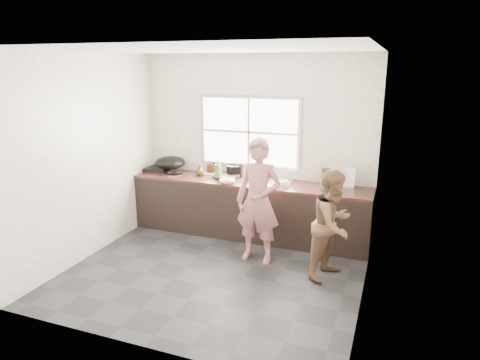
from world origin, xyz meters
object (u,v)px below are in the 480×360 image
at_px(bottle_brown_tall, 211,167).
at_px(cutting_board, 226,176).
at_px(pot_lid_right, 175,174).
at_px(person_side, 333,225).
at_px(bowl_crabs, 280,184).
at_px(bowl_held, 263,181).
at_px(black_pot, 234,171).
at_px(glass_jar, 200,170).
at_px(burner, 157,168).
at_px(wok, 170,163).
at_px(dish_rack, 337,177).
at_px(bottle_brown_short, 200,171).
at_px(woman, 258,205).
at_px(plate_food, 208,173).
at_px(pot_lid_left, 174,171).
at_px(bowl_mince, 227,181).
at_px(bottle_green, 218,169).

bearing_deg(bottle_brown_tall, cutting_board, -24.30).
relative_size(bottle_brown_tall, pot_lid_right, 0.89).
xyz_separation_m(person_side, cutting_board, (-1.78, 0.95, 0.21)).
relative_size(bowl_crabs, bowl_held, 0.94).
relative_size(cutting_board, bottle_brown_tall, 1.99).
height_order(person_side, cutting_board, person_side).
height_order(bottle_brown_tall, pot_lid_right, bottle_brown_tall).
distance_m(bowl_crabs, black_pot, 0.88).
bearing_deg(glass_jar, bottle_brown_tall, 0.00).
distance_m(burner, wok, 0.29).
xyz_separation_m(person_side, black_pot, (-1.72, 1.10, 0.27)).
distance_m(cutting_board, dish_rack, 1.68).
distance_m(black_pot, bottle_brown_short, 0.53).
relative_size(wok, dish_rack, 1.10).
relative_size(woman, dish_rack, 3.45).
height_order(person_side, burner, person_side).
xyz_separation_m(plate_food, pot_lid_left, (-0.57, -0.09, -0.00)).
height_order(cutting_board, bowl_mince, bowl_mince).
height_order(bowl_mince, bottle_brown_tall, bottle_brown_tall).
bearing_deg(wok, bowl_held, -5.48).
relative_size(black_pot, bottle_green, 0.78).
xyz_separation_m(woman, wok, (-1.78, 0.86, 0.24)).
bearing_deg(plate_food, wok, -169.73).
bearing_deg(bottle_brown_short, pot_lid_right, -169.58).
relative_size(pot_lid_left, pot_lid_right, 1.10).
bearing_deg(bowl_held, pot_lid_right, 179.84).
relative_size(woman, bottle_brown_tall, 7.36).
bearing_deg(pot_lid_left, bottle_brown_tall, 9.02).
bearing_deg(cutting_board, bottle_brown_short, -172.82).
relative_size(woman, black_pot, 6.71).
relative_size(bottle_green, bottle_brown_tall, 1.40).
xyz_separation_m(bowl_held, pot_lid_right, (-1.46, 0.00, -0.03)).
bearing_deg(bowl_crabs, black_pot, 160.67).
bearing_deg(bowl_held, bowl_mince, -161.70).
xyz_separation_m(bottle_brown_tall, burner, (-0.93, -0.10, -0.08)).
bearing_deg(pot_lid_right, person_side, -17.61).
bearing_deg(bowl_mince, bottle_brown_short, 156.66).
relative_size(bottle_brown_short, glass_jar, 1.60).
xyz_separation_m(bowl_crabs, bottle_brown_tall, (-1.22, 0.29, 0.08)).
bearing_deg(cutting_board, plate_food, 159.78).
bearing_deg(burner, cutting_board, -2.00).
bearing_deg(pot_lid_right, burner, 158.21).
distance_m(bowl_held, glass_jar, 1.18).
bearing_deg(black_pot, bowl_crabs, -19.33).
bearing_deg(plate_food, bottle_brown_short, -105.43).
distance_m(bowl_mince, pot_lid_left, 1.13).
height_order(bottle_green, bottle_brown_short, bottle_green).
bearing_deg(pot_lid_left, glass_jar, 12.96).
bearing_deg(plate_food, bottle_green, -39.67).
xyz_separation_m(plate_food, bottle_green, (0.27, -0.22, 0.14)).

